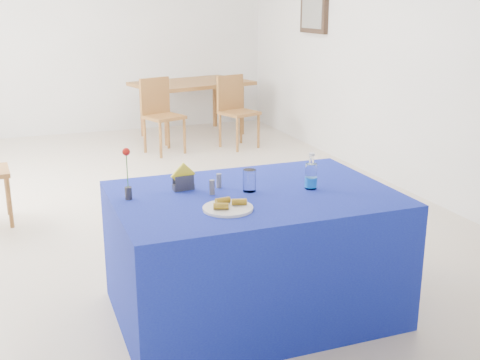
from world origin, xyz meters
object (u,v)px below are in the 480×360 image
Objects in this scene: plate at (228,208)px; chair_bg_left at (160,110)px; water_bottle at (311,177)px; chair_bg_right at (235,106)px; blue_table at (253,253)px; oak_table at (192,87)px.

plate is 4.46m from chair_bg_left.
chair_bg_right is (1.06, 4.18, -0.30)m from water_bottle.
water_bottle reaches higher than chair_bg_right.
chair_bg_right is at bearing 75.81° from water_bottle.
chair_bg_left is (0.66, 4.41, -0.24)m from plate.
oak_table is at bearing 77.81° from blue_table.
water_bottle is (0.35, -0.04, 0.45)m from blue_table.
plate is at bearing -104.15° from oak_table.
water_bottle is 0.23× the size of chair_bg_right.
plate is 0.29× the size of chair_bg_left.
blue_table is 4.37m from chair_bg_right.
chair_bg_left reaches higher than plate.
blue_table is at bearing -102.19° from oak_table.
chair_bg_right is (1.64, 4.37, -0.24)m from plate.
chair_bg_left is at bearing 88.89° from water_bottle.
plate is 0.61m from water_bottle.
plate reaches higher than blue_table.
blue_table is at bearing -115.90° from chair_bg_left.
plate is 1.25× the size of water_bottle.
blue_table is 0.57m from water_bottle.
oak_table is (0.73, 5.04, -0.15)m from water_bottle.
chair_bg_left is at bearing 158.50° from chair_bg_right.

